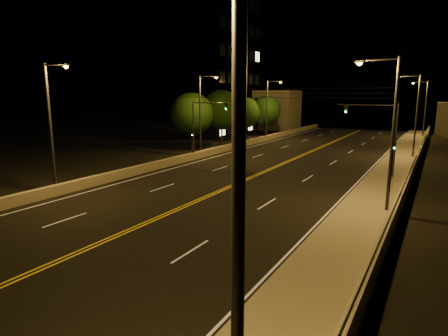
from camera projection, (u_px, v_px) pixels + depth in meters
The scene contains 23 objects.
road at pixel (214, 194), 27.97m from camera, with size 18.00×120.00×0.02m, color black.
sidewalk at pixel (366, 214), 22.65m from camera, with size 3.60×120.00×0.30m, color gray.
curb at pixel (335, 211), 23.58m from camera, with size 0.14×120.00×0.15m, color gray.
parapet_wall at pixel (397, 208), 21.72m from camera, with size 0.30×120.00×1.00m, color #A79C8B.
jersey_barrier at pixel (119, 175), 32.68m from camera, with size 0.45×120.00×0.80m, color #A79C8B.
distant_building_left at pixel (277, 110), 79.03m from camera, with size 8.00×8.00×8.08m, color gray.
parapet_rail at pixel (398, 199), 21.62m from camera, with size 0.06×0.06×120.00m, color black.
lane_markings at pixel (214, 194), 27.90m from camera, with size 17.32×116.00×0.00m.
streetlight_0 at pixel (222, 225), 5.45m from camera, with size 2.55×0.28×9.45m.
streetlight_1 at pixel (389, 126), 22.22m from camera, with size 2.55×0.28×9.45m.
streetlight_2 at pixel (414, 111), 41.91m from camera, with size 2.55×0.28×9.45m.
streetlight_3 at pixel (424, 106), 62.47m from camera, with size 2.55×0.28×9.45m.
streetlight_4 at pixel (52, 121), 26.74m from camera, with size 2.55×0.28×9.45m.
streetlight_5 at pixel (202, 111), 43.36m from camera, with size 2.55×0.28×9.45m.
streetlight_6 at pixel (269, 106), 59.90m from camera, with size 2.55×0.28×9.45m.
traffic_signal_right at pixel (384, 132), 32.12m from camera, with size 5.11×0.31×6.59m.
traffic_signal_left at pixel (200, 124), 41.37m from camera, with size 5.11×0.31×6.59m.
overhead_wires at pixel (267, 93), 34.61m from camera, with size 22.00×0.03×0.83m.
building_tower at pixel (180, 45), 64.60m from camera, with size 24.00×15.00×32.30m.
tree_0 at pixel (192, 114), 48.88m from camera, with size 5.58×5.58×7.56m.
tree_1 at pixel (221, 110), 55.40m from camera, with size 5.86×5.86×7.94m.
tree_2 at pixel (246, 113), 61.85m from camera, with size 5.03×5.03×6.82m.
tree_3 at pixel (266, 111), 66.39m from camera, with size 5.22×5.22×7.07m.
Camera 1 is at (14.14, -3.09, 7.31)m, focal length 30.00 mm.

